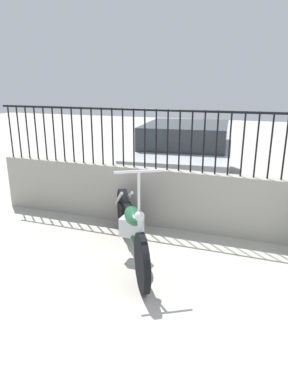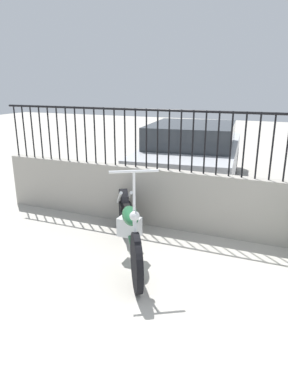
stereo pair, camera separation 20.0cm
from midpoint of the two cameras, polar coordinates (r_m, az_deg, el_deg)
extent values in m
cylinder|color=black|center=(6.57, -22.19, 9.35)|extent=(0.02, 0.02, 0.90)
cylinder|color=black|center=(6.45, -20.99, 9.36)|extent=(0.02, 0.02, 0.90)
cylinder|color=black|center=(6.33, -19.74, 9.36)|extent=(0.02, 0.02, 0.90)
cylinder|color=black|center=(6.22, -18.45, 9.35)|extent=(0.02, 0.02, 0.90)
cylinder|color=black|center=(6.11, -17.11, 9.34)|extent=(0.02, 0.02, 0.90)
cylinder|color=black|center=(6.00, -15.72, 9.33)|extent=(0.02, 0.02, 0.90)
cylinder|color=black|center=(5.90, -14.28, 9.30)|extent=(0.02, 0.02, 0.90)
cylinder|color=black|center=(5.80, -12.79, 9.27)|extent=(0.02, 0.02, 0.90)
cylinder|color=black|center=(5.70, -11.26, 9.24)|extent=(0.02, 0.02, 0.90)
cylinder|color=black|center=(5.61, -9.67, 9.19)|extent=(0.02, 0.02, 0.90)
cylinder|color=black|center=(5.53, -8.03, 9.14)|extent=(0.02, 0.02, 0.90)
cylinder|color=black|center=(5.44, -6.34, 9.08)|extent=(0.02, 0.02, 0.90)
cylinder|color=black|center=(5.37, -4.60, 9.00)|extent=(0.02, 0.02, 0.90)
cylinder|color=black|center=(5.29, -2.81, 8.92)|extent=(0.02, 0.02, 0.90)
cylinder|color=black|center=(5.23, -0.97, 8.83)|extent=(0.02, 0.02, 0.90)
cylinder|color=black|center=(5.16, 0.90, 8.72)|extent=(0.02, 0.02, 0.90)
cylinder|color=black|center=(5.11, 2.83, 8.60)|extent=(0.02, 0.02, 0.90)
cylinder|color=black|center=(5.06, 4.79, 8.47)|extent=(0.02, 0.02, 0.90)
cylinder|color=black|center=(5.01, 6.79, 8.33)|extent=(0.02, 0.02, 0.90)
cylinder|color=black|center=(4.97, 8.82, 8.17)|extent=(0.02, 0.02, 0.90)
cylinder|color=black|center=(4.94, 10.87, 8.01)|extent=(0.02, 0.02, 0.90)
cylinder|color=black|center=(4.92, 12.95, 7.83)|extent=(0.02, 0.02, 0.90)
cylinder|color=black|center=(4.90, 15.05, 7.63)|extent=(0.02, 0.02, 0.90)
cylinder|color=black|center=(4.88, 17.16, 7.43)|extent=(0.02, 0.02, 0.90)
cylinder|color=black|center=(4.88, 19.27, 7.22)|extent=(0.02, 0.02, 0.90)
cylinder|color=black|center=(4.88, 21.39, 6.99)|extent=(0.02, 0.02, 0.90)
cylinder|color=black|center=(3.75, -1.90, -11.73)|extent=(0.40, 0.60, 0.66)
cylinder|color=black|center=(5.18, -4.58, -3.19)|extent=(0.44, 0.63, 0.67)
cylinder|color=#1E5933|center=(4.45, -3.47, -6.78)|extent=(0.80, 1.28, 0.06)
cube|color=silver|center=(4.36, -3.41, -5.85)|extent=(0.28, 0.18, 0.24)
ellipsoid|color=#1E5933|center=(4.18, -3.25, -3.98)|extent=(0.43, 0.53, 0.18)
cube|color=black|center=(4.84, -4.25, -2.44)|extent=(0.28, 0.32, 0.06)
cylinder|color=silver|center=(3.71, -2.15, -7.69)|extent=(0.15, 0.21, 0.51)
sphere|color=silver|center=(3.67, -2.33, -4.05)|extent=(0.11, 0.11, 0.11)
cylinder|color=silver|center=(3.62, -2.45, -0.15)|extent=(0.03, 0.03, 0.47)
cylinder|color=silver|center=(3.55, -2.50, 3.43)|extent=(0.46, 0.29, 0.03)
cylinder|color=silver|center=(5.05, -5.37, -1.11)|extent=(0.45, 0.70, 0.45)
cylinder|color=silver|center=(5.07, -3.79, -1.02)|extent=(0.45, 0.70, 0.45)
cylinder|color=black|center=(9.10, 1.91, 5.92)|extent=(0.18, 0.65, 0.64)
cylinder|color=black|center=(8.90, 13.12, 5.20)|extent=(0.18, 0.65, 0.64)
cylinder|color=black|center=(6.68, -2.85, 1.56)|extent=(0.18, 0.65, 0.64)
cylinder|color=black|center=(6.41, 12.43, 0.45)|extent=(0.18, 0.65, 0.64)
cube|color=#B7BABF|center=(7.66, 6.33, 5.55)|extent=(2.31, 4.33, 0.68)
cube|color=#2D3338|center=(7.36, 6.25, 9.53)|extent=(1.89, 2.16, 0.45)
camera|label=1|loc=(0.10, -91.18, -0.38)|focal=32.00mm
camera|label=2|loc=(0.10, 88.82, 0.38)|focal=32.00mm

